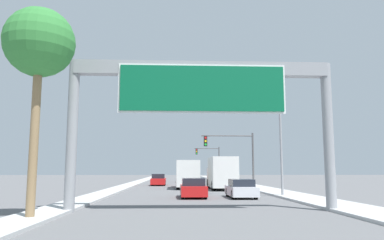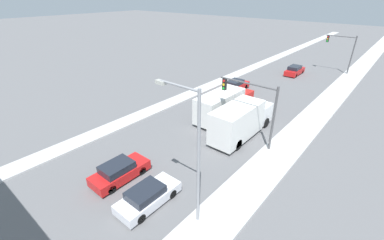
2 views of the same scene
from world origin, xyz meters
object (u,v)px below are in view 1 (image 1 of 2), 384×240
at_px(car_mid_center, 193,188).
at_px(car_mid_right, 158,180).
at_px(truck_box_secondary, 187,174).
at_px(traffic_light_near_intersection, 235,150).
at_px(traffic_light_mid_block, 211,158).
at_px(palm_tree_foreground, 39,45).
at_px(truck_box_primary, 221,173).
at_px(street_lamp_right, 276,130).
at_px(car_far_left, 241,189).
at_px(car_far_right, 183,178).
at_px(sign_gantry, 202,94).

bearing_deg(car_mid_center, car_mid_right, 99.10).
xyz_separation_m(truck_box_secondary, traffic_light_near_intersection, (4.92, -2.97, 2.50)).
xyz_separation_m(traffic_light_near_intersection, traffic_light_mid_block, (0.38, 30.00, 0.17)).
bearing_deg(palm_tree_foreground, car_mid_center, 59.37).
xyz_separation_m(traffic_light_mid_block, palm_tree_foreground, (-12.51, -52.87, 3.13)).
xyz_separation_m(car_mid_center, truck_box_secondary, (0.00, 13.66, 0.87)).
distance_m(truck_box_primary, truck_box_secondary, 4.23).
height_order(truck_box_secondary, street_lamp_right, street_lamp_right).
distance_m(car_far_left, car_mid_right, 23.27).
distance_m(palm_tree_foreground, street_lamp_right, 18.88).
bearing_deg(palm_tree_foreground, car_mid_right, 83.78).
relative_size(car_far_right, traffic_light_mid_block, 0.75).
relative_size(sign_gantry, car_far_left, 3.06).
xyz_separation_m(car_far_right, truck_box_secondary, (0.00, -21.17, 0.84)).
relative_size(truck_box_primary, traffic_light_mid_block, 1.33).
bearing_deg(street_lamp_right, car_mid_right, 115.16).
bearing_deg(palm_tree_foreground, traffic_light_near_intersection, 62.06).
distance_m(car_far_right, truck_box_secondary, 21.18).
bearing_deg(car_mid_right, car_far_right, 74.91).
height_order(car_far_left, truck_box_secondary, truck_box_secondary).
xyz_separation_m(sign_gantry, truck_box_secondary, (0.00, 23.08, -4.28)).
xyz_separation_m(sign_gantry, car_far_right, (0.00, 44.24, -5.12)).
height_order(truck_box_primary, traffic_light_near_intersection, traffic_light_near_intersection).
bearing_deg(traffic_light_mid_block, car_mid_right, -115.03).
bearing_deg(sign_gantry, traffic_light_near_intersection, 76.25).
bearing_deg(truck_box_secondary, car_far_left, -75.97).
xyz_separation_m(car_far_left, car_mid_right, (-7.00, 22.19, 0.06)).
distance_m(car_mid_right, truck_box_primary, 12.71).
relative_size(truck_box_primary, street_lamp_right, 0.97).
distance_m(truck_box_primary, palm_tree_foreground, 26.41).
bearing_deg(truck_box_primary, car_mid_center, -107.23).
bearing_deg(traffic_light_mid_block, truck_box_primary, -93.50).
height_order(traffic_light_near_intersection, street_lamp_right, street_lamp_right).
relative_size(car_mid_right, truck_box_primary, 0.57).
bearing_deg(car_mid_right, car_mid_center, -80.90).
height_order(car_mid_center, car_mid_right, car_mid_right).
distance_m(sign_gantry, traffic_light_near_intersection, 20.78).
relative_size(car_mid_right, truck_box_secondary, 0.54).
bearing_deg(truck_box_primary, car_far_left, -90.00).
xyz_separation_m(car_mid_center, car_far_left, (3.50, -0.34, -0.03)).
bearing_deg(car_far_left, car_mid_center, 174.45).
xyz_separation_m(truck_box_primary, street_lamp_right, (2.96, -10.64, 3.39)).
xyz_separation_m(car_mid_right, street_lamp_right, (9.96, -21.21, 4.36)).
bearing_deg(street_lamp_right, car_far_right, 100.70).
height_order(truck_box_primary, truck_box_secondary, truck_box_primary).
height_order(truck_box_secondary, traffic_light_mid_block, traffic_light_mid_block).
distance_m(sign_gantry, street_lamp_right, 11.98).
relative_size(sign_gantry, car_mid_right, 2.87).
height_order(truck_box_primary, palm_tree_foreground, palm_tree_foreground).
distance_m(traffic_light_mid_block, palm_tree_foreground, 54.42).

